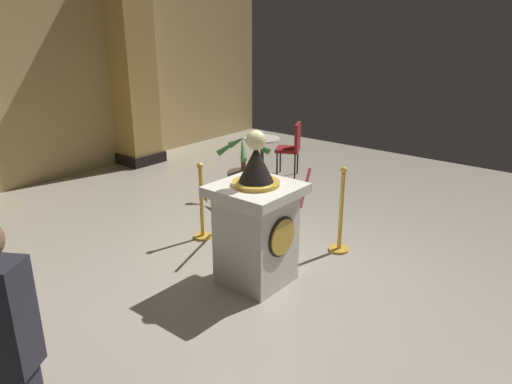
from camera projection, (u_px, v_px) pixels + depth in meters
name	position (u px, v px, depth m)	size (l,w,h in m)	color
ground_plane	(257.00, 281.00, 5.17)	(12.01, 12.01, 0.00)	#9E9384
back_wall	(4.00, 65.00, 7.54)	(12.01, 0.16, 3.99)	tan
pedestal_clock	(256.00, 225.00, 4.98)	(0.81, 0.81, 1.65)	silver
stanchion_near	(340.00, 222.00, 5.75)	(0.24, 0.24, 1.06)	gold
stanchion_far	(202.00, 212.00, 6.11)	(0.24, 0.24, 1.01)	gold
velvet_rope	(269.00, 184.00, 5.79)	(1.19, 1.20, 0.22)	#591419
column_right	(131.00, 63.00, 8.94)	(0.79, 0.79, 3.83)	black
potted_palm_right	(244.00, 176.00, 7.67)	(0.83, 0.85, 1.02)	#4C3828
bystander_guest	(4.00, 356.00, 2.61)	(0.38, 0.42, 1.73)	#26262D
cafe_table	(262.00, 154.00, 8.27)	(0.61, 0.61, 0.77)	#332D28
cafe_chair_red	(292.00, 145.00, 8.54)	(0.53, 0.53, 0.96)	black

